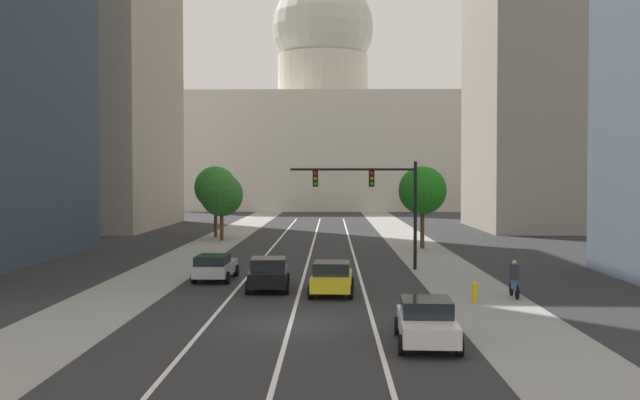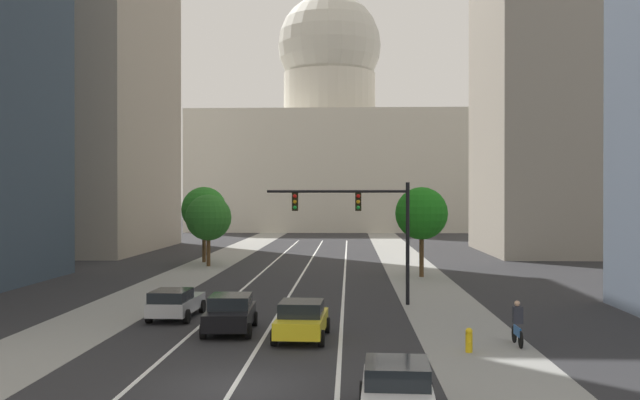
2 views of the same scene
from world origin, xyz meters
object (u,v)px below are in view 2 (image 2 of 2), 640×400
car_black (230,313)px  car_white (397,392)px  capitol_building (329,142)px  street_tree_mid_left (208,218)px  traffic_signal_mast (362,217)px  street_tree_near_right (422,214)px  car_silver (175,303)px  car_yellow (302,320)px  cyclist (517,323)px  street_tree_near_left (204,210)px  fire_hydrant (469,340)px

car_black → car_white: (6.20, -11.61, -0.04)m
capitol_building → street_tree_mid_left: bearing=-97.1°
traffic_signal_mast → street_tree_near_right: (4.40, 12.97, -0.15)m
car_white → traffic_signal_mast: traffic_signal_mast is taller
car_black → capitol_building: bearing=-3.7°
car_black → car_silver: 4.42m
car_black → car_yellow: 3.40m
capitol_building → car_black: (-1.55, -91.91, -14.11)m
car_silver → street_tree_mid_left: 25.05m
cyclist → capitol_building: bearing=5.7°
capitol_building → street_tree_near_left: bearing=-98.5°
car_black → street_tree_near_right: street_tree_near_right is taller
street_tree_near_left → cyclist: bearing=-60.5°
traffic_signal_mast → street_tree_near_left: size_ratio=1.15×
car_yellow → car_black: bearing=68.2°
fire_hydrant → cyclist: (2.04, 1.27, 0.39)m
car_black → car_yellow: size_ratio=1.01×
cyclist → street_tree_near_right: 23.40m
capitol_building → car_white: bearing=-87.4°
car_black → traffic_signal_mast: (5.68, 7.84, 3.82)m
capitol_building → traffic_signal_mast: (4.13, -84.07, -10.28)m
cyclist → street_tree_near_left: street_tree_near_left is taller
traffic_signal_mast → street_tree_mid_left: (-12.14, 19.92, -0.67)m
car_black → car_silver: bearing=41.9°
cyclist → street_tree_near_right: street_tree_near_right is taller
fire_hydrant → car_white: bearing=-111.3°
car_white → traffic_signal_mast: bearing=4.2°
traffic_signal_mast → street_tree_near_left: (-13.22, 23.41, -0.07)m
car_black → car_silver: size_ratio=0.96×
capitol_building → street_tree_mid_left: size_ratio=7.75×
car_silver → street_tree_near_right: 22.35m
fire_hydrant → street_tree_mid_left: 35.24m
car_silver → traffic_signal_mast: (8.78, 4.70, 3.88)m
cyclist → street_tree_near_left: size_ratio=0.26×
capitol_building → car_white: 104.59m
car_silver → street_tree_near_right: size_ratio=0.69×
fire_hydrant → street_tree_near_left: (-16.89, 34.79, 4.09)m
capitol_building → street_tree_mid_left: 65.57m
fire_hydrant → street_tree_near_left: bearing=115.9°
fire_hydrant → cyclist: size_ratio=0.53×
car_yellow → cyclist: cyclist is taller
car_yellow → street_tree_near_left: bearing=20.6°
street_tree_mid_left → fire_hydrant: bearing=-63.2°
street_tree_near_right → street_tree_mid_left: bearing=157.2°
fire_hydrant → cyclist: bearing=31.9°
capitol_building → car_silver: 90.01m
cyclist → street_tree_near_left: bearing=29.2°
fire_hydrant → capitol_building: bearing=94.7°
street_tree_near_right → street_tree_mid_left: 17.95m
capitol_building → car_black: 93.00m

